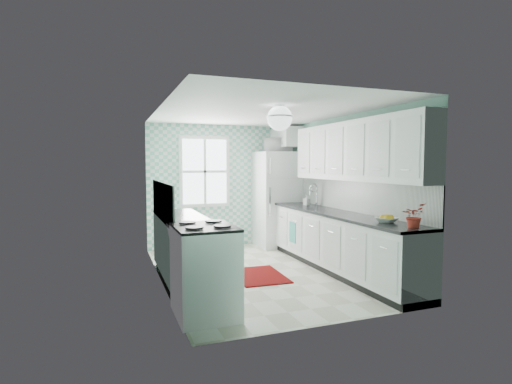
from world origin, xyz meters
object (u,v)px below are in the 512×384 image
object	(u,v)px
microwave	(278,145)
ceiling_light	(280,118)
fruit_bowl	(387,220)
potted_plant	(414,216)
fridge	(278,199)
stove	(205,269)
sink	(307,207)

from	to	relation	value
microwave	ceiling_light	bearing A→B (deg)	66.22
microwave	fruit_bowl	bearing A→B (deg)	90.93
fruit_bowl	potted_plant	size ratio (longest dim) A/B	0.94
potted_plant	fridge	bearing A→B (deg)	91.35
fruit_bowl	microwave	world-z (taller)	microwave
fruit_bowl	potted_plant	distance (m)	0.50
fridge	stove	size ratio (longest dim) A/B	1.95
stove	sink	size ratio (longest dim) A/B	1.81
ceiling_light	potted_plant	size ratio (longest dim) A/B	1.18
potted_plant	sink	bearing A→B (deg)	89.92
ceiling_light	fruit_bowl	bearing A→B (deg)	-31.98
ceiling_light	fruit_bowl	size ratio (longest dim) A/B	1.25
fridge	sink	size ratio (longest dim) A/B	3.53
ceiling_light	fruit_bowl	xyz separation A→B (m)	(1.20, -0.75, -1.35)
stove	potted_plant	bearing A→B (deg)	-16.49
ceiling_light	sink	size ratio (longest dim) A/B	0.63
ceiling_light	fridge	distance (m)	3.13
ceiling_light	microwave	xyz separation A→B (m)	(1.11, 2.59, -0.23)
fridge	potted_plant	world-z (taller)	fridge
fridge	potted_plant	bearing A→B (deg)	-85.79
stove	fruit_bowl	xyz separation A→B (m)	(2.40, -0.10, 0.45)
potted_plant	microwave	world-z (taller)	microwave
fridge	sink	bearing A→B (deg)	-82.42
ceiling_light	sink	xyz separation A→B (m)	(1.20, 1.46, -1.39)
fridge	microwave	distance (m)	1.12
fruit_bowl	microwave	xyz separation A→B (m)	(-0.09, 3.34, 1.12)
ceiling_light	sink	world-z (taller)	ceiling_light
sink	fruit_bowl	distance (m)	2.21
potted_plant	microwave	distance (m)	3.96
sink	microwave	size ratio (longest dim) A/B	1.08
sink	potted_plant	xyz separation A→B (m)	(-0.00, -2.69, 0.16)
ceiling_light	fridge	size ratio (longest dim) A/B	0.18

